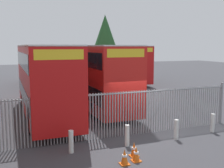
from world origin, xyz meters
TOP-DOWN VIEW (x-y plane):
  - ground_plane at (0.00, 8.00)m, footprint 100.00×100.00m
  - palisade_fence at (-1.87, 0.00)m, footprint 14.00×0.14m
  - double_decker_bus_near_gate at (-0.29, 6.61)m, footprint 2.54×10.81m
  - double_decker_bus_behind_fence_left at (-4.02, 5.19)m, footprint 2.54×10.81m
  - double_decker_bus_behind_fence_right at (7.10, 18.73)m, footprint 2.54×10.81m
  - double_decker_bus_far_back at (-2.24, 19.38)m, footprint 2.54×10.81m
  - bollard_near_left at (-3.82, -1.23)m, footprint 0.20×0.20m
  - bollard_center_front at (-1.36, -1.35)m, footprint 0.20×0.20m
  - bollard_near_right at (1.14, -1.41)m, footprint 0.20×0.20m
  - bollard_far_right at (3.52, -1.12)m, footprint 0.20×0.20m
  - traffic_cone_by_gate at (-1.57, -2.50)m, footprint 0.34×0.34m
  - traffic_cone_mid_forecourt at (-1.70, -2.94)m, footprint 0.34×0.34m
  - traffic_cone_near_kerb at (-2.23, -3.05)m, footprint 0.34×0.34m
  - tree_tall_back at (8.25, 28.24)m, footprint 4.80×4.80m

SIDE VIEW (x-z plane):
  - ground_plane at x=0.00m, z-range 0.00..0.00m
  - traffic_cone_by_gate at x=-1.57m, z-range -0.01..0.58m
  - traffic_cone_mid_forecourt at x=-1.70m, z-range -0.01..0.58m
  - traffic_cone_near_kerb at x=-2.23m, z-range -0.01..0.58m
  - bollard_near_left at x=-3.82m, z-range 0.00..0.95m
  - bollard_center_front at x=-1.36m, z-range 0.00..0.95m
  - bollard_near_right at x=1.14m, z-range 0.00..0.95m
  - bollard_far_right at x=3.52m, z-range 0.00..0.95m
  - palisade_fence at x=-1.87m, z-range 0.01..2.36m
  - double_decker_bus_near_gate at x=-0.29m, z-range 0.21..4.63m
  - double_decker_bus_behind_fence_left at x=-4.02m, z-range 0.21..4.63m
  - double_decker_bus_behind_fence_right at x=7.10m, z-range 0.21..4.63m
  - double_decker_bus_far_back at x=-2.24m, z-range 0.21..4.63m
  - tree_tall_back at x=8.25m, z-range 1.14..10.30m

